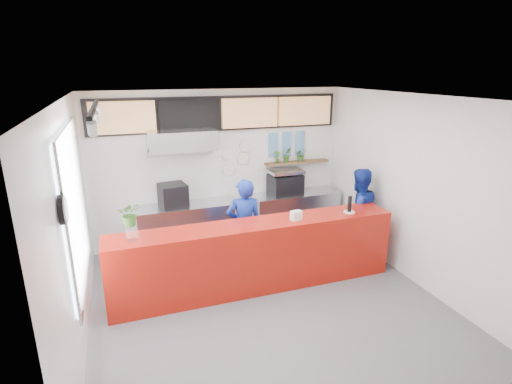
{
  "coord_description": "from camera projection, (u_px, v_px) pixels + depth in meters",
  "views": [
    {
      "loc": [
        -1.9,
        -4.95,
        3.35
      ],
      "look_at": [
        0.1,
        0.7,
        1.5
      ],
      "focal_mm": 28.0,
      "sensor_mm": 36.0,
      "label": 1
    }
  ],
  "objects": [
    {
      "name": "white_plate",
      "position": [
        349.0,
        212.0,
        6.55
      ],
      "size": [
        0.22,
        0.22,
        0.01
      ],
      "primitive_type": "cylinder",
      "rotation": [
        0.0,
        0.0,
        -0.23
      ],
      "color": "white",
      "rests_on": "service_counter"
    },
    {
      "name": "menu_board_far_left",
      "position": [
        123.0,
        118.0,
        6.89
      ],
      "size": [
        1.1,
        0.1,
        0.55
      ],
      "primitive_type": "cube",
      "color": "tan",
      "rests_on": "wall_back"
    },
    {
      "name": "panini_oven",
      "position": [
        173.0,
        195.0,
        7.39
      ],
      "size": [
        0.53,
        0.53,
        0.43
      ],
      "primitive_type": "cube",
      "rotation": [
        0.0,
        0.0,
        0.14
      ],
      "color": "black",
      "rests_on": "prep_bench"
    },
    {
      "name": "espresso_machine",
      "position": [
        285.0,
        184.0,
        8.12
      ],
      "size": [
        0.67,
        0.5,
        0.41
      ],
      "primitive_type": "cube",
      "rotation": [
        0.0,
        0.0,
        0.07
      ],
      "color": "black",
      "rests_on": "right_bench"
    },
    {
      "name": "herb_c",
      "position": [
        301.0,
        155.0,
        8.27
      ],
      "size": [
        0.26,
        0.23,
        0.26
      ],
      "primitive_type": "imported",
      "rotation": [
        0.0,
        0.0,
        -0.13
      ],
      "color": "#336423",
      "rests_on": "herb_shelf"
    },
    {
      "name": "photo_frame_a",
      "position": [
        273.0,
        139.0,
        8.05
      ],
      "size": [
        0.2,
        0.02,
        0.25
      ],
      "primitive_type": "cube",
      "color": "#598CBF",
      "rests_on": "wall_back"
    },
    {
      "name": "photo_frame_b",
      "position": [
        287.0,
        138.0,
        8.15
      ],
      "size": [
        0.2,
        0.02,
        0.25
      ],
      "primitive_type": "cube",
      "color": "#598CBF",
      "rests_on": "wall_back"
    },
    {
      "name": "dec_plate_d",
      "position": [
        245.0,
        146.0,
        7.88
      ],
      "size": [
        0.24,
        0.03,
        0.24
      ],
      "primitive_type": "cylinder",
      "rotation": [
        1.57,
        0.0,
        0.0
      ],
      "color": "silver",
      "rests_on": "wall_back"
    },
    {
      "name": "ceiling",
      "position": [
        267.0,
        97.0,
        5.17
      ],
      "size": [
        5.0,
        5.0,
        0.0
      ],
      "primitive_type": "plane",
      "rotation": [
        3.14,
        0.0,
        0.0
      ],
      "color": "silver"
    },
    {
      "name": "wall_back",
      "position": [
        221.0,
        167.0,
        7.87
      ],
      "size": [
        5.0,
        0.0,
        5.0
      ],
      "primitive_type": "plane",
      "rotation": [
        1.57,
        0.0,
        0.0
      ],
      "color": "white",
      "rests_on": "ground"
    },
    {
      "name": "soffit",
      "position": [
        220.0,
        113.0,
        7.52
      ],
      "size": [
        4.8,
        0.04,
        0.65
      ],
      "primitive_type": "cube",
      "color": "black",
      "rests_on": "wall_back"
    },
    {
      "name": "wall_right",
      "position": [
        411.0,
        189.0,
        6.41
      ],
      "size": [
        0.0,
        5.0,
        5.0
      ],
      "primitive_type": "plane",
      "rotation": [
        1.57,
        0.0,
        -1.57
      ],
      "color": "white",
      "rests_on": "ground"
    },
    {
      "name": "prep_bench",
      "position": [
        186.0,
        227.0,
        7.65
      ],
      "size": [
        1.8,
        0.6,
        0.9
      ],
      "primitive_type": "cube",
      "color": "#B2B5BA",
      "rests_on": "ground"
    },
    {
      "name": "wall_clock_face",
      "position": [
        65.0,
        209.0,
        3.87
      ],
      "size": [
        0.02,
        0.26,
        0.26
      ],
      "primitive_type": "cylinder",
      "rotation": [
        0.0,
        1.57,
        0.0
      ],
      "color": "white",
      "rests_on": "wall_left"
    },
    {
      "name": "staff_center",
      "position": [
        244.0,
        226.0,
        6.7
      ],
      "size": [
        0.65,
        0.47,
        1.65
      ],
      "primitive_type": "imported",
      "rotation": [
        0.0,
        0.0,
        3.0
      ],
      "color": "navy",
      "rests_on": "ground"
    },
    {
      "name": "glass_vase",
      "position": [
        132.0,
        233.0,
        5.46
      ],
      "size": [
        0.22,
        0.22,
        0.21
      ],
      "primitive_type": "cylinder",
      "rotation": [
        0.0,
        0.0,
        0.41
      ],
      "color": "silver",
      "rests_on": "service_counter"
    },
    {
      "name": "herb_shelf",
      "position": [
        297.0,
        162.0,
        8.29
      ],
      "size": [
        1.4,
        0.18,
        0.04
      ],
      "primitive_type": "cube",
      "color": "brown",
      "rests_on": "wall_back"
    },
    {
      "name": "basil_vase",
      "position": [
        130.0,
        214.0,
        5.37
      ],
      "size": [
        0.31,
        0.27,
        0.33
      ],
      "primitive_type": "imported",
      "rotation": [
        0.0,
        0.0,
        -0.05
      ],
      "color": "#336423",
      "rests_on": "glass_vase"
    },
    {
      "name": "wall_left",
      "position": [
        73.0,
        229.0,
        4.82
      ],
      "size": [
        0.0,
        5.0,
        5.0
      ],
      "primitive_type": "plane",
      "rotation": [
        1.57,
        0.0,
        1.57
      ],
      "color": "white",
      "rests_on": "ground"
    },
    {
      "name": "window_pane",
      "position": [
        75.0,
        206.0,
        5.04
      ],
      "size": [
        0.04,
        2.2,
        1.9
      ],
      "primitive_type": "cube",
      "color": "silver",
      "rests_on": "wall_left"
    },
    {
      "name": "floor",
      "position": [
        265.0,
        300.0,
        6.06
      ],
      "size": [
        5.0,
        5.0,
        0.0
      ],
      "primitive_type": "plane",
      "color": "slate",
      "rests_on": "ground"
    },
    {
      "name": "dec_plate_a",
      "position": [
        228.0,
        154.0,
        7.81
      ],
      "size": [
        0.24,
        0.03,
        0.24
      ],
      "primitive_type": "cylinder",
      "rotation": [
        1.57,
        0.0,
        0.0
      ],
      "color": "silver",
      "rests_on": "wall_back"
    },
    {
      "name": "herb_a",
      "position": [
        277.0,
        157.0,
        8.1
      ],
      "size": [
        0.15,
        0.11,
        0.26
      ],
      "primitive_type": "imported",
      "rotation": [
        0.0,
        0.0,
        0.08
      ],
      "color": "#336423",
      "rests_on": "herb_shelf"
    },
    {
      "name": "dec_plate_b",
      "position": [
        243.0,
        158.0,
        7.94
      ],
      "size": [
        0.24,
        0.03,
        0.24
      ],
      "primitive_type": "cylinder",
      "rotation": [
        1.57,
        0.0,
        0.0
      ],
      "color": "silver",
      "rests_on": "wall_back"
    },
    {
      "name": "cream_band",
      "position": [
        219.0,
        111.0,
        7.53
      ],
      "size": [
        5.0,
        0.02,
        0.8
      ],
      "primitive_type": "cube",
      "color": "beige",
      "rests_on": "wall_back"
    },
    {
      "name": "photo_frame_d",
      "position": [
        273.0,
        151.0,
        8.13
      ],
      "size": [
        0.2,
        0.02,
        0.25
      ],
      "primitive_type": "cube",
      "color": "#598CBF",
      "rests_on": "wall_back"
    },
    {
      "name": "hood_lip",
      "position": [
        182.0,
        151.0,
        7.16
      ],
      "size": [
        1.2,
        0.69,
        0.31
      ],
      "primitive_type": "cube",
      "rotation": [
        -0.35,
        0.0,
        0.0
      ],
      "color": "#B2B5BA",
      "rests_on": "ceiling"
    },
    {
      "name": "window_frame",
      "position": [
        77.0,
        206.0,
        5.05
      ],
      "size": [
        0.03,
        2.3,
        2.0
      ],
      "primitive_type": "cube",
      "color": "#B2B5BA",
      "rests_on": "wall_left"
    },
    {
      "name": "dec_plate_c",
      "position": [
        229.0,
        169.0,
        7.9
      ],
      "size": [
        0.24,
        0.03,
        0.24
      ],
      "primitive_type": "cylinder",
      "rotation": [
        1.57,
        0.0,
        0.0
      ],
      "color": "silver",
      "rests_on": "wall_back"
    },
    {
      "name": "staff_right",
      "position": [
        358.0,
        213.0,
        7.3
      ],
      "size": [
        0.83,
        0.65,
        1.67
      ],
      "primitive_type": "imported",
      "rotation": [
        0.0,
        0.0,
        3.17
      ],
      "color": "navy",
      "rests_on": "ground"
    },
    {
      "name": "right_bench",
      "position": [
        295.0,
        213.0,
        8.39
      ],
      "size": [
        1.8,
        0.6,
        0.9
      ],
      "primitive_type": "cube",
      "color": "#B2B5BA",
      "rests_on": "ground"
    },
    {
      "name": "herb_b",
      "position": [
        287.0,
        155.0,
        8.16
      ],
      "size": [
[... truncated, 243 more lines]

